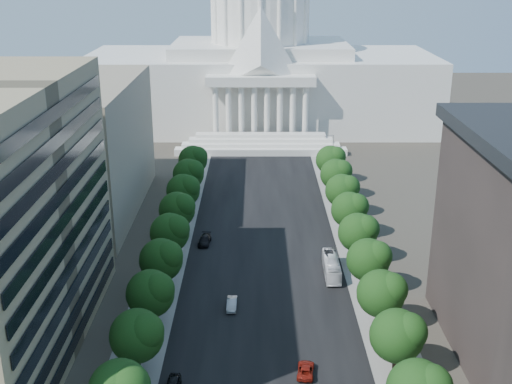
{
  "coord_description": "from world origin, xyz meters",
  "views": [
    {
      "loc": [
        -1.53,
        -40.74,
        54.74
      ],
      "look_at": [
        -1.47,
        72.15,
        14.36
      ],
      "focal_mm": 45.0,
      "sensor_mm": 36.0,
      "label": 1
    }
  ],
  "objects_px": {
    "car_silver": "(232,304)",
    "car_dark_b": "(205,240)",
    "car_red": "(306,370)",
    "city_bus": "(332,266)"
  },
  "relations": [
    {
      "from": "car_dark_b",
      "to": "city_bus",
      "type": "height_order",
      "value": "city_bus"
    },
    {
      "from": "car_dark_b",
      "to": "city_bus",
      "type": "distance_m",
      "value": 28.19
    },
    {
      "from": "car_red",
      "to": "city_bus",
      "type": "relative_size",
      "value": 0.43
    },
    {
      "from": "car_red",
      "to": "car_dark_b",
      "type": "height_order",
      "value": "car_dark_b"
    },
    {
      "from": "car_silver",
      "to": "car_dark_b",
      "type": "xyz_separation_m",
      "value": [
        -6.55,
        26.17,
        0.03
      ]
    },
    {
      "from": "city_bus",
      "to": "car_red",
      "type": "bearing_deg",
      "value": -101.64
    },
    {
      "from": "car_silver",
      "to": "city_bus",
      "type": "height_order",
      "value": "city_bus"
    },
    {
      "from": "car_silver",
      "to": "car_dark_b",
      "type": "bearing_deg",
      "value": 104.85
    },
    {
      "from": "car_silver",
      "to": "car_dark_b",
      "type": "height_order",
      "value": "car_dark_b"
    },
    {
      "from": "car_silver",
      "to": "city_bus",
      "type": "relative_size",
      "value": 0.41
    }
  ]
}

